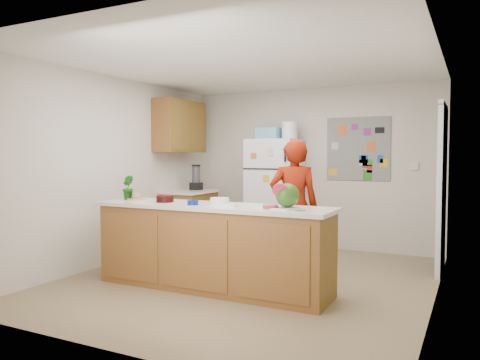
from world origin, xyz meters
The scene contains 26 objects.
floor centered at (0.00, 0.00, -0.01)m, with size 4.00×4.50×0.02m, color brown.
wall_back centered at (0.00, 2.26, 1.25)m, with size 4.00×0.02×2.50m, color beige.
wall_left centered at (-2.01, 0.00, 1.25)m, with size 0.02×4.50×2.50m, color beige.
wall_right centered at (2.01, 0.00, 1.25)m, with size 0.02×4.50×2.50m, color beige.
ceiling centered at (0.00, 0.00, 2.51)m, with size 4.00×4.50×0.02m, color white.
doorway centered at (1.99, 1.45, 1.02)m, with size 0.03×0.85×2.04m, color black.
peninsula_base centered at (-0.20, -0.50, 0.44)m, with size 2.60×0.62×0.88m, color brown.
peninsula_top centered at (-0.20, -0.50, 0.90)m, with size 2.68×0.70×0.04m, color silver.
side_counter_base centered at (-1.69, 1.35, 0.43)m, with size 0.60×0.80×0.86m, color brown.
side_counter_top centered at (-1.69, 1.35, 0.88)m, with size 0.64×0.84×0.04m, color silver.
upper_cabinets centered at (-1.82, 1.30, 1.90)m, with size 0.35×1.00×0.80m, color brown.
refrigerator centered at (-0.45, 1.88, 0.85)m, with size 0.75×0.70×1.70m, color silver.
fridge_top_bin centered at (-0.55, 1.88, 1.79)m, with size 0.35×0.28×0.18m, color #5999B2.
photo_collage centered at (0.75, 2.24, 1.55)m, with size 0.95×0.01×0.95m, color slate.
person centered at (0.35, 0.57, 0.82)m, with size 0.60×0.39×1.65m, color maroon.
blender_appliance centered at (-1.64, 1.48, 1.09)m, with size 0.13×0.13×0.38m, color black.
cutting_board centered at (0.60, -0.50, 0.93)m, with size 0.37×0.28×0.01m, color white.
watermelon centered at (0.66, -0.48, 1.05)m, with size 0.24×0.24×0.24m, color #205C12.
watermelon_slice centered at (0.51, -0.55, 0.94)m, with size 0.16×0.16×0.02m, color #CE2A47.
cherry_bowl centered at (-0.81, -0.51, 0.96)m, with size 0.20×0.20×0.07m, color black.
white_bowl centered at (-0.19, -0.34, 0.95)m, with size 0.21×0.21×0.06m, color white.
cobalt_bowl centered at (-0.36, -0.63, 0.95)m, with size 0.12×0.12×0.05m, color navy.
plate centered at (-1.28, -0.44, 0.93)m, with size 0.22×0.22×0.02m, color beige.
paper_towel centered at (0.02, -0.60, 0.93)m, with size 0.20×0.18×0.02m, color white.
keys centered at (0.85, -0.65, 0.93)m, with size 0.10×0.04×0.01m, color gray.
potted_plant centered at (-1.40, -0.45, 1.06)m, with size 0.16×0.13×0.29m, color #114110.
Camera 1 is at (2.33, -4.85, 1.45)m, focal length 35.00 mm.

